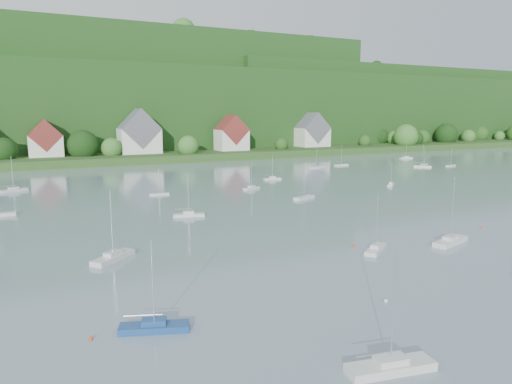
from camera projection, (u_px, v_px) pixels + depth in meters
far_shore_strip at (122, 155)px, 202.26m from camera, size 600.00×60.00×3.00m
forested_ridge at (95, 106)px, 259.29m from camera, size 620.00×181.22×69.89m
village_building_1 at (45, 141)px, 178.02m from camera, size 12.00×9.36×14.00m
village_building_2 at (139, 135)px, 192.49m from camera, size 16.00×11.44×18.00m
village_building_3 at (232, 136)px, 208.68m from camera, size 13.00×10.40×15.50m
village_building_4 at (312, 133)px, 232.23m from camera, size 15.00×10.40×16.50m
near_sailboat_0 at (390, 366)px, 35.50m from camera, size 7.10×3.18×9.26m
near_sailboat_1 at (154, 326)px, 42.13m from camera, size 6.37×3.74×8.31m
near_sailboat_3 at (376, 248)px, 66.44m from camera, size 5.89×4.83×8.12m
near_sailboat_4 at (450, 241)px, 70.28m from camera, size 7.67×4.11×9.98m
near_sailboat_6 at (113, 257)px, 62.52m from camera, size 6.48×5.94×9.29m
mooring_buoy_1 at (386, 302)px, 48.68m from camera, size 0.42×0.42×0.42m
mooring_buoy_2 at (481, 228)px, 80.23m from camera, size 0.38×0.38×0.38m
mooring_buoy_3 at (353, 247)px, 68.94m from camera, size 0.47×0.47×0.47m
mooring_buoy_5 at (91, 340)px, 40.54m from camera, size 0.38×0.38×0.38m
far_sailboat_cluster at (211, 182)px, 131.63m from camera, size 196.55×74.19×8.71m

